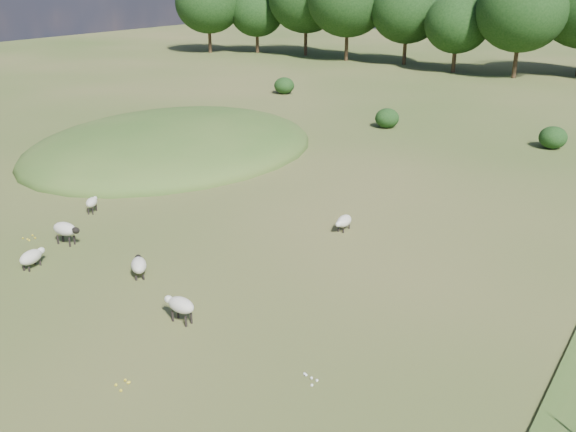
% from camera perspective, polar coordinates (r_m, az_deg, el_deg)
% --- Properties ---
extents(ground, '(160.00, 160.00, 0.00)m').
position_cam_1_polar(ground, '(41.24, 10.06, 5.89)').
color(ground, '#30541A').
rests_on(ground, ground).
extents(mound, '(16.00, 20.00, 4.00)m').
position_cam_1_polar(mound, '(41.21, -10.19, 5.87)').
color(mound, '#33561E').
rests_on(mound, ground).
extents(treeline, '(96.28, 14.66, 11.70)m').
position_cam_1_polar(treeline, '(74.13, 21.34, 16.57)').
color(treeline, black).
rests_on(treeline, ground).
extents(shrubs, '(26.61, 8.96, 1.49)m').
position_cam_1_polar(shrubs, '(49.92, 8.54, 9.43)').
color(shrubs, black).
rests_on(shrubs, ground).
extents(sheep_0, '(0.54, 1.17, 0.67)m').
position_cam_1_polar(sheep_0, '(27.66, 4.97, -0.47)').
color(sheep_0, beige).
rests_on(sheep_0, ground).
extents(sheep_1, '(0.79, 1.02, 0.73)m').
position_cam_1_polar(sheep_1, '(30.95, -17.04, 1.18)').
color(sheep_1, beige).
rests_on(sheep_1, ground).
extents(sheep_2, '(1.35, 0.72, 0.95)m').
position_cam_1_polar(sheep_2, '(27.60, -19.17, -1.13)').
color(sheep_2, beige).
rests_on(sheep_2, ground).
extents(sheep_3, '(1.18, 1.13, 0.72)m').
position_cam_1_polar(sheep_3, '(24.10, -13.13, -4.25)').
color(sheep_3, beige).
rests_on(sheep_3, ground).
extents(sheep_4, '(1.21, 0.56, 0.87)m').
position_cam_1_polar(sheep_4, '(20.75, -9.55, -7.81)').
color(sheep_4, beige).
rests_on(sheep_4, ground).
extents(sheep_5, '(0.73, 1.27, 0.71)m').
position_cam_1_polar(sheep_5, '(25.99, -21.84, -3.39)').
color(sheep_5, beige).
rests_on(sheep_5, ground).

